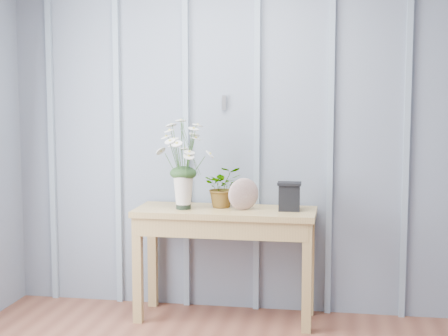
% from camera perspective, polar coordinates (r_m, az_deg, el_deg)
% --- Properties ---
extents(sideboard, '(1.20, 0.45, 0.75)m').
position_cam_1_polar(sideboard, '(4.59, 0.11, -4.83)').
color(sideboard, '#A5864C').
rests_on(sideboard, ground).
extents(daisy_vase, '(0.44, 0.33, 0.62)m').
position_cam_1_polar(daisy_vase, '(4.52, -3.42, 1.44)').
color(daisy_vase, black).
rests_on(daisy_vase, sideboard).
extents(spider_plant, '(0.30, 0.28, 0.28)m').
position_cam_1_polar(spider_plant, '(4.61, -0.09, -1.56)').
color(spider_plant, '#1B3818').
rests_on(spider_plant, sideboard).
extents(felt_disc_vessel, '(0.21, 0.16, 0.21)m').
position_cam_1_polar(felt_disc_vessel, '(4.51, 1.63, -2.18)').
color(felt_disc_vessel, brown).
rests_on(felt_disc_vessel, sideboard).
extents(carved_box, '(0.16, 0.13, 0.19)m').
position_cam_1_polar(carved_box, '(4.51, 5.45, -2.35)').
color(carved_box, black).
rests_on(carved_box, sideboard).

